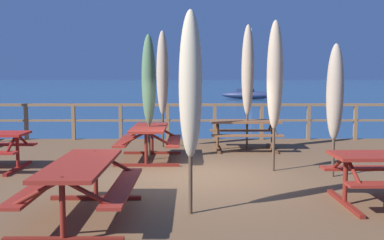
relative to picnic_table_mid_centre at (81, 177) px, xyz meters
The scene contains 13 objects.
ground_plane 3.28m from the picnic_table_mid_centre, 60.50° to the left, with size 600.00×600.00×0.00m, color navy.
wooden_deck 3.19m from the picnic_table_mid_centre, 60.50° to the left, with size 13.09×10.33×0.62m, color brown.
railing_waterside_far 7.83m from the picnic_table_mid_centre, 78.89° to the left, with size 12.89×0.10×1.09m.
picnic_table_mid_centre is the anchor object (origin of this frame).
picnic_table_front_right 6.44m from the picnic_table_mid_centre, 63.21° to the left, with size 1.80×1.42×0.78m.
picnic_table_mid_right 4.34m from the picnic_table_mid_centre, 82.88° to the left, with size 1.40×1.90×0.78m.
patio_umbrella_tall_back_right 6.38m from the picnic_table_mid_centre, 83.19° to the left, with size 0.32×0.32×3.11m.
patio_umbrella_short_front 4.61m from the picnic_table_mid_centre, 44.26° to the left, with size 0.32×0.32×3.02m.
patio_umbrella_tall_front 6.61m from the picnic_table_mid_centre, 62.74° to the left, with size 0.32×0.32×3.23m.
patio_umbrella_short_mid 1.92m from the picnic_table_mid_centre, ahead, with size 0.32×0.32×2.81m.
patio_umbrella_tall_mid_right 4.54m from the picnic_table_mid_centre, 82.98° to the left, with size 0.32×0.32×2.85m.
patio_umbrella_short_back 5.00m from the picnic_table_mid_centre, 31.13° to the left, with size 0.32×0.32×2.52m.
sailboat_distant 45.36m from the picnic_table_mid_centre, 79.90° to the left, with size 6.23×3.28×7.72m.
Camera 1 is at (-0.06, -8.69, 2.53)m, focal length 42.73 mm.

